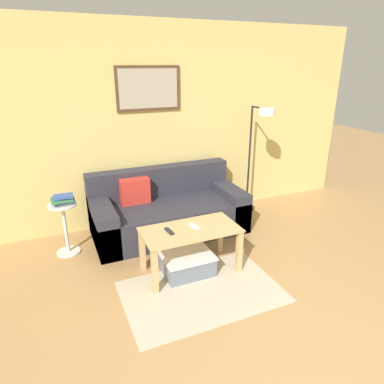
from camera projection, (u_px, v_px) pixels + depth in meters
wall_back at (171, 125)px, 4.51m from camera, size 5.60×0.09×2.55m
area_rug at (202, 291)px, 3.27m from camera, size 1.48×0.96×0.01m
couch at (167, 211)px, 4.38m from camera, size 1.89×0.90×0.78m
coffee_table at (190, 238)px, 3.48m from camera, size 0.98×0.50×0.48m
storage_bin at (187, 263)px, 3.54m from camera, size 0.52×0.42×0.21m
floor_lamp at (259, 141)px, 4.60m from camera, size 0.25×0.57×1.51m
side_table at (65, 224)px, 3.83m from camera, size 0.31×0.31×0.60m
book_stack at (63, 200)px, 3.73m from camera, size 0.26×0.20×0.10m
remote_control at (169, 231)px, 3.38m from camera, size 0.05×0.15×0.02m
cell_phone at (194, 226)px, 3.49m from camera, size 0.08×0.15×0.01m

